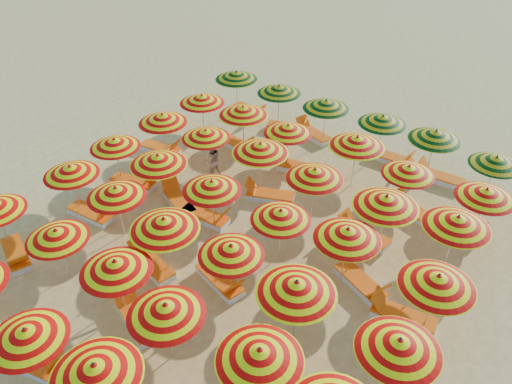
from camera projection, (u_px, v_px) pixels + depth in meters
ground at (247, 240)px, 16.01m from camera, size 120.00×120.00×0.00m
umbrella_2 at (26, 334)px, 10.94m from camera, size 1.90×1.90×1.92m
umbrella_3 at (95, 370)px, 10.07m from camera, size 2.42×2.42×2.06m
umbrella_7 at (56, 235)px, 13.72m from camera, size 2.31×2.31×1.86m
umbrella_8 at (116, 266)px, 12.58m from camera, size 2.01×2.01×1.98m
umbrella_9 at (166, 309)px, 11.44m from camera, size 2.02×2.02×1.97m
umbrella_10 at (260, 355)px, 10.38m from camera, size 2.53×2.53×2.04m
umbrella_12 at (71, 170)px, 16.23m from camera, size 2.33×2.33×1.91m
umbrella_13 at (116, 192)px, 15.22m from camera, size 2.14×2.14×1.94m
umbrella_14 at (164, 224)px, 13.75m from camera, size 2.57×2.57×2.11m
umbrella_15 at (231, 250)px, 13.15m from camera, size 2.01×2.01×1.90m
umbrella_16 at (297, 287)px, 11.83m from camera, size 2.33×2.33×2.11m
umbrella_17 at (399, 345)px, 10.61m from camera, size 2.35×2.35×2.02m
umbrella_18 at (115, 143)px, 17.68m from camera, size 2.22×2.22×1.90m
umbrella_19 at (158, 160)px, 16.53m from camera, size 2.22×2.22×2.05m
umbrella_20 at (212, 186)px, 15.44m from camera, size 2.03×2.03×1.97m
umbrella_21 at (281, 215)px, 14.38m from camera, size 2.26×2.26×1.89m
umbrella_22 at (348, 234)px, 13.54m from camera, size 2.12×2.12×2.01m
umbrella_23 at (438, 281)px, 12.10m from camera, size 2.14×2.14×2.03m
umbrella_24 at (163, 118)px, 18.98m from camera, size 2.49×2.49×2.01m
umbrella_25 at (206, 134)px, 18.23m from camera, size 2.17×2.17×1.89m
umbrella_26 at (260, 148)px, 17.05m from camera, size 2.43×2.43×2.10m
umbrella_27 at (315, 174)px, 15.92m from camera, size 2.11×2.11×2.01m
umbrella_28 at (386, 201)px, 14.59m from camera, size 2.19×2.19×2.11m
umbrella_29 at (457, 222)px, 13.91m from camera, size 2.36×2.36×2.05m
umbrella_30 at (202, 99)px, 20.46m from camera, size 2.26×2.26×1.96m
umbrella_31 at (243, 111)px, 19.37m from camera, size 2.51×2.51×2.08m
umbrella_32 at (288, 129)px, 18.45m from camera, size 1.84×1.84×1.93m
umbrella_33 at (357, 141)px, 17.40m from camera, size 2.15×2.15×2.11m
umbrella_34 at (409, 170)px, 16.31m from camera, size 2.19×2.19×1.87m
umbrella_35 at (486, 194)px, 15.18m from camera, size 2.25×2.25×1.92m
umbrella_36 at (236, 75)px, 22.24m from camera, size 2.54×2.54×2.05m
umbrella_37 at (279, 90)px, 21.18m from camera, size 2.05×2.05×1.97m
umbrella_38 at (326, 104)px, 19.97m from camera, size 2.41×2.41×2.00m
umbrella_39 at (383, 120)px, 19.01m from camera, size 1.96×1.96×1.95m
umbrella_40 at (435, 135)px, 17.87m from camera, size 2.42×2.42×2.04m
umbrella_41 at (496, 161)px, 16.78m from camera, size 2.18×2.18×1.86m
lounger_2 at (33, 363)px, 12.11m from camera, size 1.82×0.97×0.69m
lounger_5 at (16, 255)px, 15.22m from camera, size 1.82×1.17×0.69m
lounger_6 at (136, 319)px, 13.23m from camera, size 1.83×1.16×0.69m
lounger_8 at (92, 214)px, 16.85m from camera, size 1.77×0.72×0.69m
lounger_9 at (151, 264)px, 14.90m from camera, size 1.82×0.94×0.69m
lounger_10 at (221, 281)px, 14.34m from camera, size 1.82×1.03×0.69m
lounger_11 at (134, 183)px, 18.34m from camera, size 1.82×0.96×0.69m
lounger_12 at (179, 201)px, 17.42m from camera, size 1.82×1.24×0.69m
lounger_13 at (206, 217)px, 16.71m from camera, size 1.78×0.73×0.69m
lounger_14 at (361, 283)px, 14.26m from camera, size 1.82×1.20×0.69m
lounger_15 at (402, 316)px, 13.29m from camera, size 1.80×0.81×0.69m
lounger_16 at (161, 149)px, 20.29m from camera, size 1.80×0.82×0.69m
lounger_17 at (269, 195)px, 17.70m from camera, size 1.82×1.20×0.69m
lounger_18 at (363, 234)px, 15.99m from camera, size 1.79×0.77×0.69m
lounger_19 at (235, 143)px, 20.64m from camera, size 1.80×0.82×0.69m
lounger_20 at (299, 167)px, 19.17m from camera, size 1.82×0.98×0.69m
lounger_21 at (414, 212)px, 16.91m from camera, size 1.83×1.05×0.69m
lounger_22 at (457, 227)px, 16.27m from camera, size 1.81×0.89×0.69m
lounger_23 at (250, 111)px, 23.04m from camera, size 1.81×0.90×0.69m
lounger_24 at (288, 128)px, 21.74m from camera, size 1.83×1.06×0.69m
lounger_25 at (313, 134)px, 21.30m from camera, size 1.83×1.07×0.69m
lounger_26 at (392, 158)px, 19.70m from camera, size 1.74×0.60×0.69m
lounger_27 at (440, 177)px, 18.62m from camera, size 1.75×0.65×0.69m
beachgoer_b at (212, 160)px, 18.49m from camera, size 0.84×0.91×1.50m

